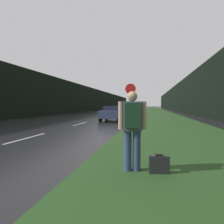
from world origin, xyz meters
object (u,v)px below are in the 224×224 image
hitchhiker_with_backpack (132,126)px  suitcase (159,165)px  stop_sign (130,101)px  car_passing_near (112,113)px

hitchhiker_with_backpack → suitcase: hitchhiker_with_backpack is taller
stop_sign → suitcase: stop_sign is taller
suitcase → car_passing_near: bearing=97.0°
stop_sign → suitcase: bearing=-80.4°
stop_sign → car_passing_near: bearing=112.2°
suitcase → car_passing_near: size_ratio=0.11×
stop_sign → hitchhiker_with_backpack: size_ratio=1.61×
stop_sign → hitchhiker_with_backpack: (0.88, -8.62, -0.75)m
stop_sign → car_passing_near: size_ratio=0.70×
stop_sign → suitcase: 8.92m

